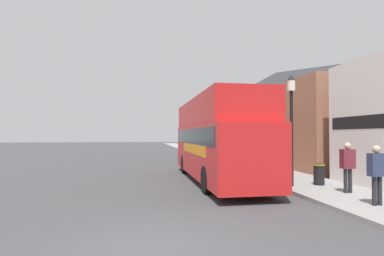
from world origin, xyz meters
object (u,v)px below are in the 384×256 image
at_px(parked_car_ahead_of_bus, 200,155).
at_px(litter_bin, 319,174).
at_px(pedestrian_second, 377,169).
at_px(lamp_post_nearest, 291,109).
at_px(pedestrian_third, 348,163).
at_px(lamp_post_second, 229,119).
at_px(tour_bus, 215,145).

bearing_deg(parked_car_ahead_of_bus, litter_bin, -73.53).
relative_size(pedestrian_second, litter_bin, 2.04).
height_order(lamp_post_nearest, litter_bin, lamp_post_nearest).
relative_size(pedestrian_third, lamp_post_second, 0.38).
height_order(pedestrian_second, lamp_post_nearest, lamp_post_nearest).
bearing_deg(parked_car_ahead_of_bus, pedestrian_third, -75.39).
xyz_separation_m(parked_car_ahead_of_bus, pedestrian_third, (2.97, -13.29, 0.56)).
bearing_deg(pedestrian_second, parked_car_ahead_of_bus, 99.38).
height_order(tour_bus, lamp_post_nearest, lamp_post_nearest).
bearing_deg(litter_bin, parked_car_ahead_of_bus, 104.47).
xyz_separation_m(parked_car_ahead_of_bus, lamp_post_nearest, (1.67, -11.59, 2.65)).
distance_m(pedestrian_second, pedestrian_third, 1.96).
xyz_separation_m(tour_bus, pedestrian_second, (3.42, -6.51, -0.54)).
height_order(parked_car_ahead_of_bus, pedestrian_third, pedestrian_third).
relative_size(pedestrian_third, lamp_post_nearest, 0.40).
relative_size(tour_bus, lamp_post_nearest, 2.27).
relative_size(tour_bus, lamp_post_second, 2.19).
relative_size(parked_car_ahead_of_bus, pedestrian_second, 2.52).
height_order(parked_car_ahead_of_bus, lamp_post_nearest, lamp_post_nearest).
relative_size(lamp_post_second, litter_bin, 5.40).
bearing_deg(lamp_post_second, litter_bin, -82.18).
height_order(pedestrian_second, litter_bin, pedestrian_second).
bearing_deg(parked_car_ahead_of_bus, tour_bus, -93.96).
distance_m(parked_car_ahead_of_bus, litter_bin, 11.86).
relative_size(tour_bus, litter_bin, 11.83).
height_order(tour_bus, litter_bin, tour_bus).
xyz_separation_m(tour_bus, lamp_post_nearest, (2.57, -2.91, 1.57)).
height_order(parked_car_ahead_of_bus, litter_bin, parked_car_ahead_of_bus).
relative_size(pedestrian_second, pedestrian_third, 0.98).
relative_size(tour_bus, pedestrian_third, 5.70).
bearing_deg(tour_bus, parked_car_ahead_of_bus, 84.19).
bearing_deg(tour_bus, lamp_post_second, 67.29).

